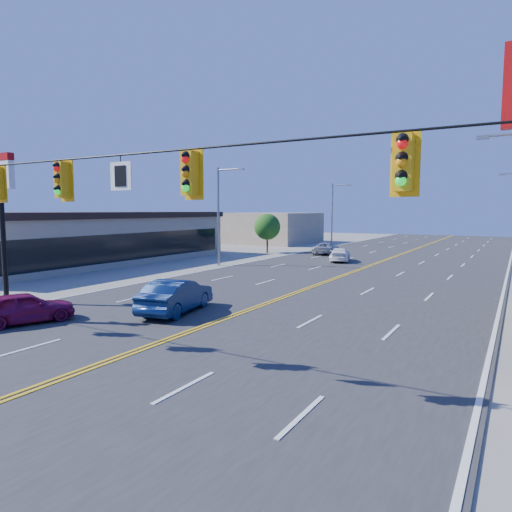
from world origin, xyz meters
The scene contains 13 objects.
ground centered at (0.00, 0.00, 0.00)m, with size 160.00×160.00×0.00m, color gray.
road centered at (0.00, 20.00, 0.03)m, with size 20.00×120.00×0.06m, color #2D2D30.
signal_span centered at (-0.12, 0.00, 4.89)m, with size 24.32×0.34×9.00m.
strip_mall centered at (-22.00, 18.00, 2.25)m, with size 10.40×26.40×4.40m.
pizza_hut_sign centered at (-11.00, 4.00, 5.18)m, with size 1.90×0.30×6.85m.
streetlight_sw centered at (-10.79, 22.00, 4.51)m, with size 2.55×0.25×8.00m.
streetlight_nw centered at (-10.79, 48.00, 4.51)m, with size 2.55×0.25×8.00m.
tree_west centered at (-13.00, 34.00, 2.79)m, with size 2.80×2.80×4.20m.
bld_west_far centered at (-20.00, 48.00, 2.10)m, with size 11.00×12.00×4.20m, color tan.
car_magenta centered at (-6.49, 2.00, 0.64)m, with size 1.51×3.74×1.28m, color maroon.
car_blue centered at (-2.55, 6.58, 0.74)m, with size 1.57×4.49×1.48m, color #0D2351.
car_white centered at (-3.25, 29.61, 0.59)m, with size 1.66×4.09×1.19m, color white.
car_silver centered at (-6.74, 35.16, 0.61)m, with size 2.02×4.37×1.22m, color #BBBBC0.
Camera 1 is at (10.44, -8.78, 4.54)m, focal length 32.00 mm.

